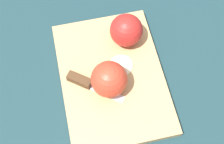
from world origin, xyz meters
The scene contains 6 objects.
ground_plane centered at (0.00, 0.00, 0.00)m, with size 4.00×4.00×0.00m, color #193338.
cutting_board centered at (0.00, 0.00, 0.01)m, with size 0.35×0.25×0.02m.
apple_half_left centered at (-0.09, 0.06, 0.06)m, with size 0.08×0.08×0.08m.
apple_half_right centered at (0.03, -0.01, 0.06)m, with size 0.08×0.08×0.08m.
knife centered at (0.01, -0.07, 0.03)m, with size 0.10×0.13×0.02m.
apple_slice centered at (-0.02, 0.03, 0.02)m, with size 0.06×0.06×0.00m.
Camera 1 is at (0.31, -0.07, 0.70)m, focal length 50.00 mm.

